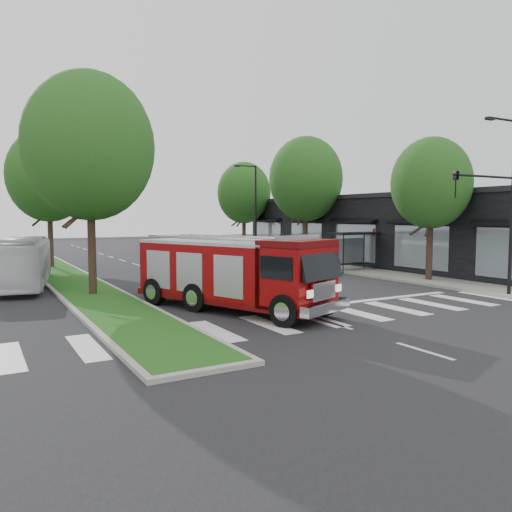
{
  "coord_description": "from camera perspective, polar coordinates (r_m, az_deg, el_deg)",
  "views": [
    {
      "loc": [
        -10.66,
        -17.42,
        3.73
      ],
      "look_at": [
        1.02,
        3.2,
        1.8
      ],
      "focal_mm": 35.0,
      "sensor_mm": 36.0,
      "label": 1
    }
  ],
  "objects": [
    {
      "name": "fire_engine",
      "position": [
        19.6,
        -2.69,
        -1.99
      ],
      "size": [
        5.61,
        9.13,
        3.05
      ],
      "rotation": [
        0.0,
        0.0,
        0.37
      ],
      "color": "#4E0405",
      "rests_on": "ground"
    },
    {
      "name": "ground",
      "position": [
        20.76,
        1.91,
        -5.7
      ],
      "size": [
        140.0,
        140.0,
        0.0
      ],
      "primitive_type": "plane",
      "color": "black",
      "rests_on": "ground"
    },
    {
      "name": "tree_right_mid",
      "position": [
        38.55,
        5.72,
        8.73
      ],
      "size": [
        5.6,
        5.6,
        9.72
      ],
      "color": "black",
      "rests_on": "ground"
    },
    {
      "name": "tree_median_near",
      "position": [
        24.08,
        -18.52,
        11.78
      ],
      "size": [
        5.8,
        5.8,
        10.16
      ],
      "color": "black",
      "rests_on": "ground"
    },
    {
      "name": "tree_right_far",
      "position": [
        47.02,
        -1.39,
        7.22
      ],
      "size": [
        5.0,
        5.0,
        8.73
      ],
      "color": "black",
      "rests_on": "ground"
    },
    {
      "name": "bus_shelter",
      "position": [
        33.68,
        10.99,
        1.69
      ],
      "size": [
        3.2,
        1.6,
        2.61
      ],
      "color": "black",
      "rests_on": "ground"
    },
    {
      "name": "streetlight_right_far",
      "position": [
        42.92,
        -0.22,
        5.65
      ],
      "size": [
        2.11,
        0.2,
        8.0
      ],
      "color": "black",
      "rests_on": "ground"
    },
    {
      "name": "tree_median_far",
      "position": [
        37.81,
        -22.63,
        8.48
      ],
      "size": [
        5.6,
        5.6,
        9.72
      ],
      "color": "black",
      "rests_on": "ground"
    },
    {
      "name": "city_bus",
      "position": [
        28.59,
        -25.08,
        -0.67
      ],
      "size": [
        3.76,
        9.55,
        2.59
      ],
      "primitive_type": "imported",
      "rotation": [
        0.0,
        0.0,
        -0.17
      ],
      "color": "silver",
      "rests_on": "ground"
    },
    {
      "name": "median",
      "position": [
        35.91,
        -21.92,
        -1.52
      ],
      "size": [
        3.0,
        50.0,
        0.15
      ],
      "color": "gray",
      "rests_on": "ground"
    },
    {
      "name": "sidewalk_right",
      "position": [
        36.08,
        10.61,
        -1.24
      ],
      "size": [
        5.0,
        80.0,
        0.15
      ],
      "primitive_type": "cube",
      "color": "gray",
      "rests_on": "ground"
    },
    {
      "name": "storefront_row",
      "position": [
        38.97,
        15.73,
        2.67
      ],
      "size": [
        8.0,
        30.0,
        5.0
      ],
      "primitive_type": "cube",
      "color": "black",
      "rests_on": "ground"
    },
    {
      "name": "tree_right_near",
      "position": [
        29.52,
        19.39,
        7.85
      ],
      "size": [
        4.4,
        4.4,
        8.05
      ],
      "color": "black",
      "rests_on": "ground"
    },
    {
      "name": "streetlight_right_near",
      "position": [
        24.61,
        26.15,
        6.36
      ],
      "size": [
        4.08,
        0.22,
        8.0
      ],
      "color": "black",
      "rests_on": "ground"
    }
  ]
}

